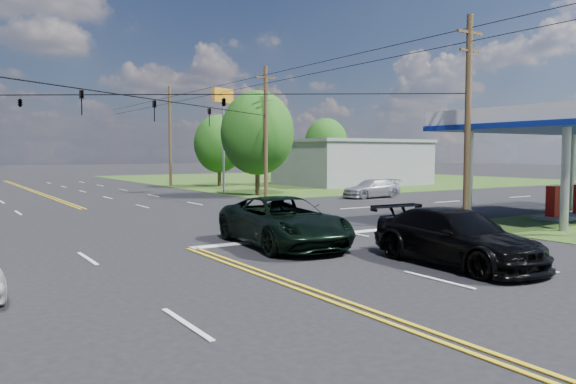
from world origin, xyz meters
TOP-DOWN VIEW (x-y plane):
  - ground at (0.00, 12.00)m, footprint 280.00×280.00m
  - grass_ne at (35.00, 44.00)m, footprint 46.00×48.00m
  - stop_bar at (5.00, 4.00)m, footprint 10.00×0.50m
  - retail_ne at (30.00, 32.00)m, footprint 14.00×10.00m
  - gas_canopy at (19.50, 2.00)m, footprint 12.20×8.20m
  - pole_se at (13.00, 3.00)m, footprint 1.60×0.28m
  - pole_ne at (13.00, 21.00)m, footprint 1.60×0.28m
  - pole_right_far at (13.00, 40.00)m, footprint 1.60×0.28m
  - span_wire_signals at (0.00, 12.00)m, footprint 26.00×18.00m
  - power_lines at (0.00, 10.00)m, footprint 26.04×100.00m
  - tree_right_a at (14.00, 24.00)m, footprint 5.70×5.70m
  - tree_right_b at (16.50, 36.00)m, footprint 4.94×4.94m
  - tree_far_r at (34.00, 42.00)m, footprint 5.32×5.32m
  - pickup_dkgreen at (3.00, 2.76)m, footprint 3.55×6.59m
  - suv_black at (5.48, -2.89)m, footprint 2.58×5.81m
  - sedan_far at (20.02, 17.50)m, footprint 4.75×1.97m
  - polesign_ne at (13.24, 28.40)m, footprint 2.29×1.18m

SIDE VIEW (x-z plane):
  - ground at x=0.00m, z-range 0.00..0.00m
  - grass_ne at x=35.00m, z-range -0.01..0.01m
  - stop_bar at x=5.00m, z-range -0.01..0.01m
  - sedan_far at x=20.02m, z-range 0.00..1.37m
  - suv_black at x=5.48m, z-range 0.00..1.66m
  - pickup_dkgreen at x=3.00m, z-range 0.00..1.76m
  - retail_ne at x=30.00m, z-range 0.00..4.40m
  - tree_right_b at x=16.50m, z-range 0.68..7.76m
  - tree_far_r at x=34.00m, z-range 0.73..8.36m
  - gas_canopy at x=19.50m, z-range 2.04..7.39m
  - tree_right_a at x=14.00m, z-range 0.78..8.96m
  - pole_se at x=13.00m, z-range 0.17..9.67m
  - pole_ne at x=13.00m, z-range 0.17..9.67m
  - pole_right_far at x=13.00m, z-range 0.17..10.17m
  - span_wire_signals at x=0.00m, z-range 5.43..6.56m
  - polesign_ne at x=13.24m, z-range 2.51..11.19m
  - power_lines at x=0.00m, z-range 8.28..8.92m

